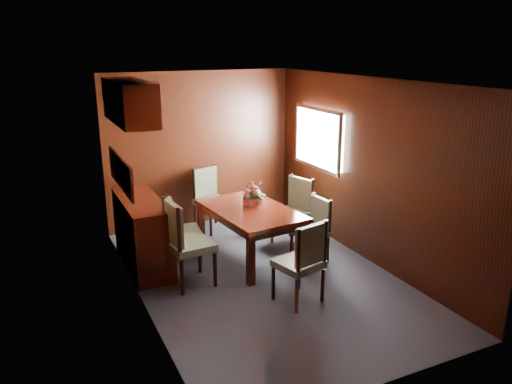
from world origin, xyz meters
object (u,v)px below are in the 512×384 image
chair_right_near (314,226)px  flower_centerpiece (254,193)px  chair_head (303,258)px  sideboard (143,233)px  chair_left_near (184,239)px  dining_table (251,216)px

chair_right_near → flower_centerpiece: (-0.60, 0.59, 0.37)m
chair_head → flower_centerpiece: bearing=71.6°
chair_right_near → chair_head: 1.20m
chair_right_near → flower_centerpiece: 0.92m
sideboard → chair_right_near: sideboard is taller
chair_head → flower_centerpiece: size_ratio=3.11×
sideboard → chair_left_near: chair_left_near is taller
sideboard → chair_head: 2.22m
chair_head → flower_centerpiece: 1.58m
dining_table → chair_head: chair_head is taller
flower_centerpiece → chair_right_near: bearing=-44.4°
dining_table → chair_right_near: bearing=-35.5°
chair_right_near → dining_table: bearing=56.0°
chair_left_near → sideboard: bearing=-162.8°
sideboard → chair_head: bearing=-52.0°
chair_left_near → chair_head: bearing=41.8°
dining_table → chair_left_near: (-1.04, -0.38, -0.01)m
sideboard → chair_left_near: size_ratio=1.31×
flower_centerpiece → chair_left_near: bearing=-154.5°
sideboard → chair_left_near: 0.84m
sideboard → dining_table: (1.36, -0.38, 0.15)m
chair_left_near → dining_table: bearing=105.1°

